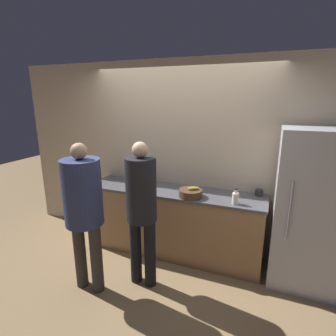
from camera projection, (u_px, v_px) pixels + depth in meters
name	position (u px, v px, depth m)	size (l,w,h in m)	color
ground_plane	(164.00, 264.00, 3.42)	(14.00, 14.00, 0.00)	#8C704C
wall_back	(181.00, 157.00, 3.66)	(5.20, 0.06, 2.60)	#C6B293
counter	(173.00, 221.00, 3.61)	(2.38, 0.62, 0.92)	#9E754C
refrigerator	(308.00, 210.00, 2.89)	(0.71, 0.66, 1.80)	#B7B7BC
person_left	(83.00, 204.00, 2.74)	(0.40, 0.40, 1.67)	#38332D
person_center	(141.00, 204.00, 2.84)	(0.33, 0.33, 1.67)	black
fruit_bowl	(191.00, 193.00, 3.23)	(0.29, 0.29, 0.13)	#4C3323
utensil_crock	(152.00, 180.00, 3.65)	(0.09, 0.09, 0.26)	silver
bottle_clear	(235.00, 198.00, 3.00)	(0.08, 0.08, 0.19)	silver
cup_black	(259.00, 193.00, 3.27)	(0.09, 0.09, 0.08)	#28282D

